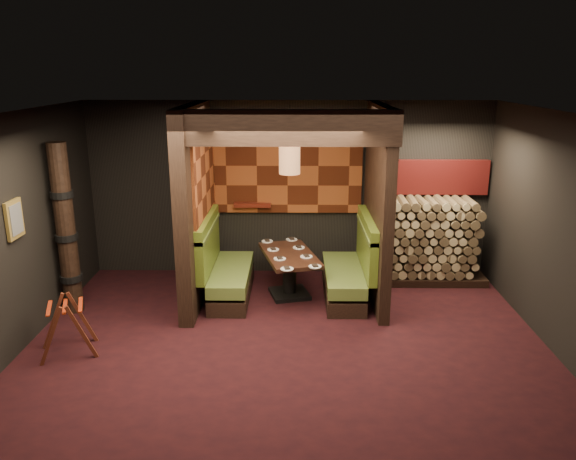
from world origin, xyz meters
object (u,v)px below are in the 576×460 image
(luggage_rack, at_px, (67,324))
(totem_column, at_px, (66,231))
(pendant_lamp, at_px, (290,158))
(firewood_stack, at_px, (432,240))
(booth_bench_left, at_px, (224,271))
(booth_bench_right, at_px, (350,272))
(dining_table, at_px, (290,268))

(luggage_rack, bearing_deg, totem_column, 108.43)
(pendant_lamp, bearing_deg, firewood_stack, 17.56)
(booth_bench_left, xyz_separation_m, totem_column, (-2.09, -0.55, 0.79))
(booth_bench_left, relative_size, firewood_stack, 0.92)
(booth_bench_right, height_order, dining_table, booth_bench_right)
(booth_bench_left, bearing_deg, booth_bench_right, 0.00)
(pendant_lamp, distance_m, luggage_rack, 3.63)
(pendant_lamp, bearing_deg, booth_bench_left, 178.98)
(luggage_rack, bearing_deg, dining_table, 34.22)
(totem_column, xyz_separation_m, firewood_stack, (5.33, 1.25, -0.51))
(booth_bench_right, xyz_separation_m, luggage_rack, (-3.57, -1.78, -0.03))
(booth_bench_right, bearing_deg, totem_column, -172.14)
(booth_bench_left, distance_m, pendant_lamp, 1.97)
(booth_bench_left, xyz_separation_m, firewood_stack, (3.25, 0.70, 0.28))
(luggage_rack, bearing_deg, pendant_lamp, 33.47)
(booth_bench_right, relative_size, totem_column, 0.67)
(dining_table, relative_size, firewood_stack, 0.82)
(booth_bench_left, xyz_separation_m, dining_table, (0.98, 0.03, 0.04))
(booth_bench_right, height_order, totem_column, totem_column)
(booth_bench_right, height_order, pendant_lamp, pendant_lamp)
(booth_bench_right, distance_m, dining_table, 0.92)
(pendant_lamp, distance_m, firewood_stack, 2.78)
(booth_bench_right, relative_size, firewood_stack, 0.92)
(dining_table, distance_m, totem_column, 3.21)
(booth_bench_right, bearing_deg, firewood_stack, 27.35)
(booth_bench_right, xyz_separation_m, dining_table, (-0.91, 0.03, 0.04))
(booth_bench_left, height_order, totem_column, totem_column)
(totem_column, relative_size, firewood_stack, 1.39)
(booth_bench_left, height_order, booth_bench_right, same)
(pendant_lamp, distance_m, totem_column, 3.25)
(luggage_rack, distance_m, totem_column, 1.53)
(dining_table, height_order, totem_column, totem_column)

